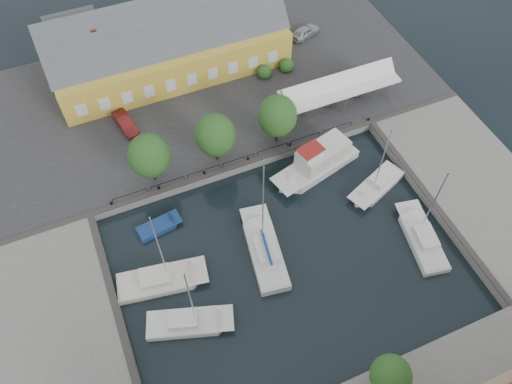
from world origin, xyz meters
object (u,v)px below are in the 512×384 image
east_boat_c (422,239)px  west_boat_b (160,281)px  car_red (125,123)px  center_sailboat (265,251)px  car_silver (305,32)px  launch_nw (159,227)px  west_boat_c (188,323)px  tent_canopy (340,86)px  trawler (318,163)px  east_boat_a (377,186)px  warehouse (164,46)px

east_boat_c → west_boat_b: 25.71m
car_red → center_sailboat: 22.19m
car_silver → launch_nw: 33.55m
west_boat_c → east_boat_c: bearing=-2.1°
tent_canopy → launch_nw: tent_canopy is taller
launch_nw → tent_canopy: bearing=17.7°
tent_canopy → west_boat_c: size_ratio=1.32×
trawler → west_boat_c: 21.84m
east_boat_a → car_silver: bearing=81.7°
tent_canopy → launch_nw: size_ratio=2.97×
tent_canopy → car_silver: size_ratio=3.21×
center_sailboat → east_boat_a: bearing=10.5°
west_boat_b → car_silver: bearing=43.3°
east_boat_a → east_boat_c: (0.67, -7.41, -0.00)m
trawler → car_red: bearing=143.5°
warehouse → tent_canopy: size_ratio=2.04×
trawler → east_boat_a: size_ratio=1.05×
tent_canopy → center_sailboat: center_sailboat is taller
car_red → east_boat_a: (22.43, -17.92, -1.45)m
car_silver → east_boat_a: size_ratio=0.43×
center_sailboat → trawler: center_sailboat is taller
car_silver → center_sailboat: center_sailboat is taller
tent_canopy → center_sailboat: bearing=-137.0°
trawler → east_boat_c: east_boat_c is taller
warehouse → car_silver: size_ratio=6.54×
center_sailboat → launch_nw: size_ratio=2.74×
tent_canopy → car_silver: (2.10, 12.81, -1.94)m
trawler → west_boat_b: size_ratio=0.93×
west_boat_b → west_boat_c: (1.08, -4.91, 0.00)m
tent_canopy → west_boat_c: west_boat_c is taller
car_red → east_boat_c: 34.31m
car_red → launch_nw: (-0.41, -13.73, -1.62)m
west_boat_b → west_boat_c: bearing=-77.6°
east_boat_c → launch_nw: 26.22m
car_silver → center_sailboat: (-17.76, -27.39, -1.38)m
warehouse → car_red: size_ratio=6.59×
car_red → west_boat_b: bearing=-106.4°
trawler → east_boat_a: 6.69m
car_silver → car_red: (-26.03, -6.85, -0.03)m
warehouse → tent_canopy: (16.60, -13.86, -0.74)m
car_silver → car_red: bearing=85.2°
trawler → car_silver: bearing=67.6°
car_silver → launch_nw: bearing=108.3°
west_boat_b → launch_nw: 6.04m
warehouse → car_silver: (18.70, -1.04, -2.68)m
tent_canopy → east_boat_c: size_ratio=1.33×
center_sailboat → west_boat_c: (-9.16, -3.93, -0.10)m
launch_nw → car_silver: bearing=37.9°
center_sailboat → east_boat_a: center_sailboat is taller
west_boat_b → center_sailboat: bearing=-5.5°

